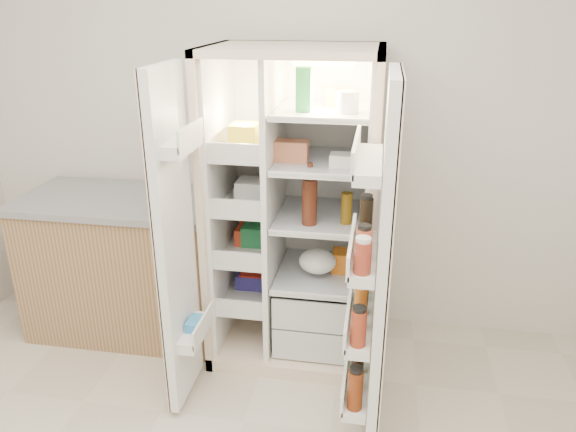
# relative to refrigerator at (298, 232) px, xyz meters

# --- Properties ---
(wall_back) EXTENTS (4.00, 0.02, 2.70)m
(wall_back) POSITION_rel_refrigerator_xyz_m (-0.16, 0.35, 0.60)
(wall_back) COLOR silver
(wall_back) RESTS_ON floor
(refrigerator) EXTENTS (0.92, 0.70, 1.80)m
(refrigerator) POSITION_rel_refrigerator_xyz_m (0.00, 0.00, 0.00)
(refrigerator) COLOR beige
(refrigerator) RESTS_ON floor
(freezer_door) EXTENTS (0.15, 0.40, 1.72)m
(freezer_door) POSITION_rel_refrigerator_xyz_m (-0.52, -0.60, 0.15)
(freezer_door) COLOR white
(freezer_door) RESTS_ON floor
(fridge_door) EXTENTS (0.17, 0.58, 1.72)m
(fridge_door) POSITION_rel_refrigerator_xyz_m (0.47, -0.69, 0.12)
(fridge_door) COLOR white
(fridge_door) RESTS_ON floor
(kitchen_counter) EXTENTS (1.24, 0.66, 0.90)m
(kitchen_counter) POSITION_rel_refrigerator_xyz_m (-1.09, -0.02, -0.29)
(kitchen_counter) COLOR #A37F51
(kitchen_counter) RESTS_ON floor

